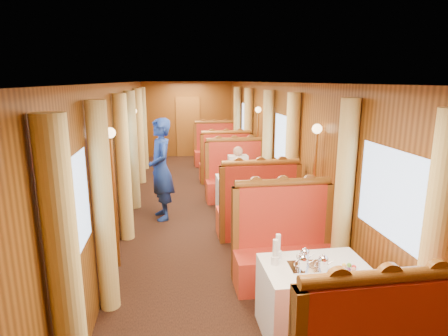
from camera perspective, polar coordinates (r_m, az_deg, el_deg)
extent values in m
cube|color=brown|center=(12.79, -5.49, 6.26)|extent=(0.80, 0.04, 2.00)
cube|color=white|center=(4.12, 13.58, -18.94)|extent=(1.05, 0.72, 0.75)
cube|color=#A91218|center=(3.00, 23.02, -22.30)|extent=(1.30, 0.12, 0.80)
cylinder|color=brown|center=(2.77, 23.86, -14.81)|extent=(1.23, 0.10, 0.10)
cube|color=#A91218|center=(4.96, 9.30, -14.79)|extent=(1.30, 0.55, 0.45)
cube|color=#A91218|center=(4.89, 8.81, -7.16)|extent=(1.30, 0.12, 0.80)
cylinder|color=brown|center=(4.76, 8.99, -2.18)|extent=(1.23, 0.10, 0.10)
cube|color=white|center=(7.19, 3.21, -4.33)|extent=(1.05, 0.72, 0.75)
cube|color=#A91218|center=(6.36, 4.92, -8.17)|extent=(1.30, 0.55, 0.45)
cube|color=#A91218|center=(5.96, 5.51, -3.31)|extent=(1.30, 0.12, 0.80)
cylinder|color=brown|center=(5.85, 5.61, 0.82)|extent=(1.23, 0.10, 0.10)
cube|color=#A91218|center=(8.12, 1.85, -3.34)|extent=(1.30, 0.55, 0.45)
cube|color=#A91218|center=(8.17, 1.61, 1.29)|extent=(1.30, 0.12, 0.80)
cylinder|color=brown|center=(8.09, 1.63, 4.34)|extent=(1.23, 0.10, 0.10)
cube|color=white|center=(10.53, -0.61, 1.36)|extent=(1.05, 0.72, 0.75)
cube|color=#A91218|center=(9.64, 0.16, -0.66)|extent=(1.30, 0.55, 0.45)
cube|color=#A91218|center=(9.30, 0.36, 2.76)|extent=(1.30, 0.12, 0.80)
cylinder|color=brown|center=(9.23, 0.37, 5.45)|extent=(1.23, 0.10, 0.10)
cube|color=#A91218|center=(11.48, -1.25, 1.59)|extent=(1.30, 0.55, 0.45)
cube|color=#A91218|center=(11.58, -1.40, 4.84)|extent=(1.30, 0.12, 0.80)
cylinder|color=brown|center=(11.53, -1.42, 7.00)|extent=(1.23, 0.10, 0.10)
cube|color=silver|center=(3.88, 12.51, -14.49)|extent=(0.35, 0.28, 0.01)
cylinder|color=white|center=(3.92, 18.46, -14.55)|extent=(0.21, 0.21, 0.01)
cylinder|color=white|center=(3.87, 7.75, -13.78)|extent=(0.08, 0.08, 0.08)
cylinder|color=white|center=(3.81, 7.81, -12.01)|extent=(0.05, 0.05, 0.18)
cylinder|color=white|center=(3.99, 8.18, -12.92)|extent=(0.08, 0.08, 0.08)
cylinder|color=white|center=(3.93, 8.25, -11.19)|extent=(0.05, 0.05, 0.18)
cylinder|color=silver|center=(7.07, 3.24, -0.87)|extent=(0.06, 0.06, 0.14)
cylinder|color=silver|center=(10.48, -0.52, 3.78)|extent=(0.06, 0.06, 0.14)
cylinder|color=#E4CE74|center=(2.88, -22.96, -16.24)|extent=(0.22, 0.22, 2.35)
cylinder|color=#E4CE74|center=(4.28, -17.90, -6.06)|extent=(0.22, 0.22, 2.35)
cylinder|color=#E4CE74|center=(3.45, 29.33, -11.94)|extent=(0.22, 0.22, 2.35)
cylinder|color=#E4CE74|center=(4.68, 17.76, -4.40)|extent=(0.22, 0.22, 2.35)
cylinder|color=#E4CE74|center=(6.13, -15.06, -0.12)|extent=(0.22, 0.22, 2.35)
cylinder|color=#E4CE74|center=(7.65, -13.79, 2.56)|extent=(0.22, 0.22, 2.35)
cylinder|color=#E4CE74|center=(6.41, 10.23, 0.72)|extent=(0.22, 0.22, 2.35)
cylinder|color=#E4CE74|center=(7.88, 6.64, 3.16)|extent=(0.22, 0.22, 2.35)
cylinder|color=#E4CE74|center=(9.55, -12.77, 4.69)|extent=(0.22, 0.22, 2.35)
cylinder|color=#E4CE74|center=(11.10, -12.20, 5.87)|extent=(0.22, 0.22, 2.35)
cylinder|color=#E4CE74|center=(9.74, 3.70, 5.15)|extent=(0.22, 0.22, 2.35)
cylinder|color=#E4CE74|center=(11.26, 2.03, 6.26)|extent=(0.22, 0.22, 2.35)
cylinder|color=#BF8C3F|center=(5.27, -16.26, -5.19)|extent=(0.04, 0.04, 1.85)
sphere|color=#FFD18C|center=(5.06, -16.96, 5.14)|extent=(0.14, 0.14, 0.14)
cylinder|color=#BF8C3F|center=(5.60, 13.46, -3.91)|extent=(0.04, 0.04, 1.85)
sphere|color=#FFD18C|center=(5.40, 14.00, 5.81)|extent=(0.14, 0.14, 0.14)
cylinder|color=#BF8C3F|center=(8.64, -13.27, 2.10)|extent=(0.04, 0.04, 1.85)
sphere|color=#FFD18C|center=(8.52, -13.61, 8.42)|extent=(0.14, 0.14, 0.14)
cylinder|color=#BF8C3F|center=(8.85, 5.11, 2.66)|extent=(0.04, 0.04, 1.85)
sphere|color=#FFD18C|center=(8.73, 5.24, 8.84)|extent=(0.14, 0.14, 0.14)
imported|color=navy|center=(6.97, -9.58, -0.21)|extent=(0.58, 0.77, 1.89)
cube|color=beige|center=(7.81, 2.12, -0.03)|extent=(0.40, 0.24, 0.55)
sphere|color=tan|center=(7.74, 2.14, 2.57)|extent=(0.20, 0.20, 0.20)
cube|color=beige|center=(7.71, 2.33, -1.98)|extent=(0.36, 0.30, 0.14)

